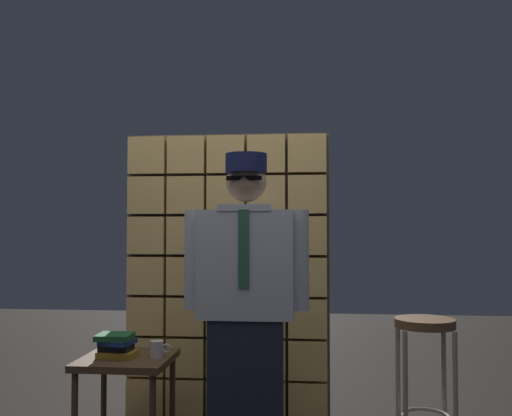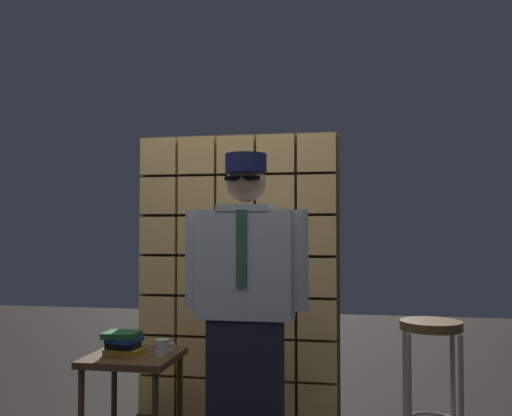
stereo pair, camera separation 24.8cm
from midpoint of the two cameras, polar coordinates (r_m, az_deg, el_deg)
glass_block_wall at (r=3.92m, az=-0.18°, el=-6.87°), size 1.42×0.10×1.98m
standing_person at (r=3.06m, az=1.32°, el=-9.77°), size 0.67×0.28×1.70m
bar_stool at (r=3.41m, az=19.39°, el=-14.05°), size 0.34×0.34×0.78m
side_table at (r=3.55m, az=-10.28°, el=-15.50°), size 0.52×0.52×0.54m
book_stack at (r=3.51m, az=-11.27°, el=-13.24°), size 0.23×0.20×0.14m
coffee_mug at (r=3.46m, az=-7.35°, el=-13.82°), size 0.13×0.08×0.09m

